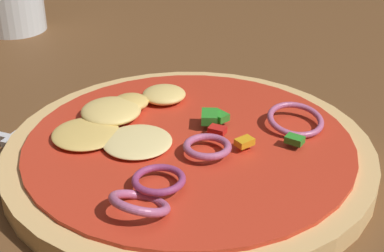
{
  "coord_description": "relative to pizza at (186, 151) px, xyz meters",
  "views": [
    {
      "loc": [
        0.02,
        -0.33,
        0.26
      ],
      "look_at": [
        -0.02,
        0.04,
        0.06
      ],
      "focal_mm": 53.44,
      "sensor_mm": 36.0,
      "label": 1
    }
  ],
  "objects": [
    {
      "name": "pizza",
      "position": [
        0.0,
        0.0,
        0.0
      ],
      "size": [
        0.26,
        0.26,
        0.04
      ],
      "color": "tan",
      "rests_on": "dining_table"
    },
    {
      "name": "dining_table",
      "position": [
        0.02,
        -0.02,
        -0.03
      ],
      "size": [
        1.38,
        0.92,
        0.04
      ],
      "color": "brown",
      "rests_on": "ground"
    }
  ]
}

